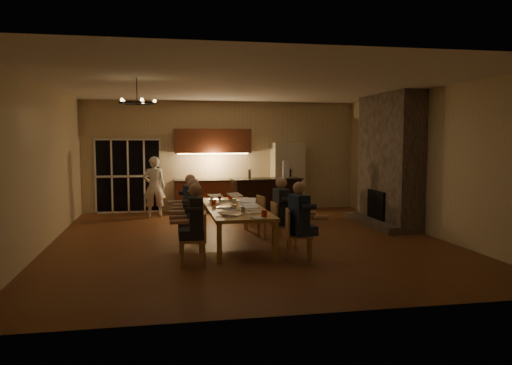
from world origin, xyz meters
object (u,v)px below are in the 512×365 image
(standing_person, at_px, (154,187))
(bar_blender, at_px, (286,169))
(redcup_mid, at_px, (214,202))
(redcup_far, at_px, (230,196))
(plate_near, at_px, (254,210))
(person_left_near, at_px, (196,224))
(plate_far, at_px, (250,201))
(refrigerator, at_px, (287,177))
(mug_front, at_px, (234,208))
(mug_mid, at_px, (234,201))
(laptop_c, at_px, (223,202))
(bar_bottle, at_px, (249,174))
(chair_right_far, at_px, (269,216))
(can_silver, at_px, (243,209))
(chair_right_mid, at_px, (284,225))
(bar_island, at_px, (266,199))
(redcup_near, at_px, (264,214))
(person_left_mid, at_px, (194,215))
(person_right_near, at_px, (299,221))
(mug_back, at_px, (212,200))
(laptop_e, at_px, (217,195))
(chair_left_far, at_px, (189,219))
(dining_table, at_px, (235,225))
(laptop_b, at_px, (253,207))
(plate_left, at_px, (228,213))
(chair_left_mid, at_px, (191,228))
(laptop_d, at_px, (248,201))
(chair_left_near, at_px, (193,239))
(person_right_mid, at_px, (281,213))
(laptop_a, at_px, (232,209))
(chair_right_near, at_px, (299,235))
(chandelier, at_px, (137,103))
(can_cola, at_px, (220,196))

(standing_person, bearing_deg, bar_blender, 166.28)
(redcup_mid, bearing_deg, redcup_far, 65.12)
(standing_person, xyz_separation_m, plate_near, (1.92, -4.46, -0.06))
(person_left_near, relative_size, plate_far, 6.03)
(refrigerator, height_order, mug_front, refrigerator)
(person_left_near, bearing_deg, mug_mid, 155.30)
(laptop_c, relative_size, bar_bottle, 1.33)
(chair_right_far, relative_size, can_silver, 7.42)
(chair_right_mid, xyz_separation_m, plate_near, (-0.61, -0.09, 0.31))
(laptop_c, bearing_deg, can_silver, 82.30)
(plate_far, bearing_deg, laptop_c, -130.12)
(chair_right_mid, bearing_deg, plate_far, 17.76)
(bar_island, bearing_deg, redcup_near, -109.13)
(person_left_mid, bearing_deg, chair_right_far, 131.50)
(refrigerator, height_order, person_right_near, refrigerator)
(mug_back, bearing_deg, person_left_mid, -109.18)
(person_right_near, xyz_separation_m, laptop_e, (-1.12, 2.77, 0.17))
(chair_left_far, xyz_separation_m, chair_right_mid, (1.78, -1.10, 0.00))
(chair_right_mid, xyz_separation_m, redcup_near, (-0.57, -0.85, 0.37))
(refrigerator, bearing_deg, dining_table, -116.63)
(person_left_mid, relative_size, bar_bottle, 5.75)
(person_left_mid, distance_m, can_silver, 0.93)
(person_left_near, xyz_separation_m, plate_far, (1.33, 2.33, 0.07))
(laptop_b, bearing_deg, bar_bottle, 57.92)
(plate_far, distance_m, bar_bottle, 2.17)
(plate_left, bearing_deg, laptop_b, 3.80)
(plate_near, bearing_deg, redcup_far, 95.56)
(chair_left_mid, xyz_separation_m, chair_left_far, (0.02, 1.13, 0.00))
(laptop_d, distance_m, plate_left, 1.00)
(chair_right_mid, relative_size, bar_bottle, 3.71)
(person_left_near, bearing_deg, mug_back, 167.09)
(chair_left_near, relative_size, chair_left_far, 1.00)
(redcup_mid, distance_m, bar_blender, 3.52)
(person_left_near, height_order, can_silver, person_left_near)
(person_right_mid, relative_size, laptop_a, 4.31)
(chair_left_far, xyz_separation_m, laptop_c, (0.64, -0.61, 0.42))
(laptop_b, bearing_deg, person_left_mid, 138.99)
(redcup_mid, bearing_deg, chair_right_mid, -33.91)
(redcup_near, bearing_deg, chair_right_near, -16.50)
(person_left_near, xyz_separation_m, redcup_mid, (0.50, 1.89, 0.12))
(chair_left_mid, xyz_separation_m, redcup_far, (1.00, 1.92, 0.37))
(mug_front, bearing_deg, laptop_e, 95.82)
(person_left_mid, relative_size, redcup_mid, 11.50)
(chandelier, relative_size, can_cola, 5.37)
(person_right_mid, relative_size, mug_front, 13.80)
(person_right_mid, relative_size, plate_far, 6.03)
(redcup_far, xyz_separation_m, bar_blender, (1.72, 1.68, 0.49))
(chair_right_far, relative_size, person_right_near, 0.64)
(person_left_mid, height_order, redcup_mid, person_left_mid)
(dining_table, distance_m, mug_front, 0.61)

